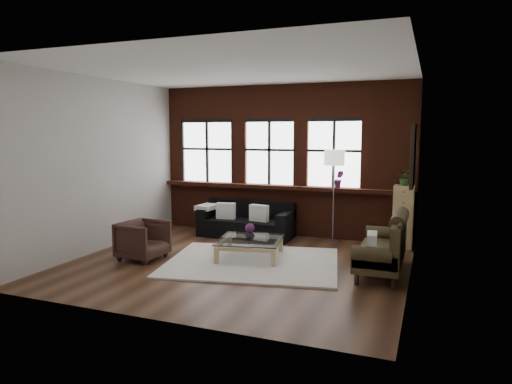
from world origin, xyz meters
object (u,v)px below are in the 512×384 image
(drawer_chest, at_px, (403,217))
(vintage_settee, at_px, (381,244))
(coffee_table, at_px, (250,249))
(vase, at_px, (250,234))
(dark_sofa, at_px, (246,220))
(floor_lamp, at_px, (334,193))
(armchair, at_px, (143,240))

(drawer_chest, bearing_deg, vintage_settee, -97.26)
(coffee_table, relative_size, vase, 6.46)
(drawer_chest, bearing_deg, dark_sofa, -176.57)
(vase, bearing_deg, dark_sofa, 114.69)
(drawer_chest, relative_size, floor_lamp, 0.60)
(vintage_settee, relative_size, drawer_chest, 1.42)
(dark_sofa, bearing_deg, armchair, -114.51)
(vintage_settee, bearing_deg, dark_sofa, 152.14)
(vase, relative_size, drawer_chest, 0.14)
(vase, height_order, drawer_chest, drawer_chest)
(coffee_table, xyz_separation_m, drawer_chest, (2.43, 1.75, 0.43))
(drawer_chest, bearing_deg, armchair, -149.79)
(vintage_settee, relative_size, floor_lamp, 0.85)
(dark_sofa, distance_m, floor_lamp, 1.93)
(dark_sofa, height_order, drawer_chest, drawer_chest)
(vintage_settee, xyz_separation_m, armchair, (-3.95, -0.69, -0.12))
(dark_sofa, distance_m, coffee_table, 1.73)
(vase, bearing_deg, vintage_settee, 0.30)
(dark_sofa, distance_m, drawer_chest, 3.16)
(vintage_settee, height_order, floor_lamp, floor_lamp)
(vintage_settee, height_order, armchair, vintage_settee)
(dark_sofa, bearing_deg, vase, -65.31)
(vintage_settee, xyz_separation_m, coffee_table, (-2.21, -0.01, -0.28))
(coffee_table, bearing_deg, dark_sofa, 114.69)
(coffee_table, distance_m, floor_lamp, 2.22)
(coffee_table, relative_size, floor_lamp, 0.54)
(dark_sofa, relative_size, vintage_settee, 1.15)
(drawer_chest, bearing_deg, vase, -144.30)
(vintage_settee, height_order, drawer_chest, drawer_chest)
(dark_sofa, xyz_separation_m, coffee_table, (0.72, -1.56, -0.19))
(drawer_chest, xyz_separation_m, floor_lamp, (-1.34, 0.00, 0.40))
(dark_sofa, bearing_deg, drawer_chest, 3.43)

